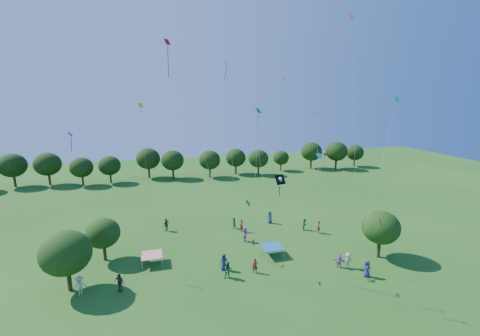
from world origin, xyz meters
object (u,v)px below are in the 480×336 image
(near_tree_west, at_px, (66,253))
(pirate_kite, at_px, (280,181))
(near_tree_north, at_px, (103,233))
(near_tree_east, at_px, (381,227))
(tent_blue, at_px, (272,247))
(tent_red_stripe, at_px, (152,255))
(red_high_kite, at_px, (181,89))

(near_tree_west, distance_m, pirate_kite, 21.15)
(near_tree_north, bearing_deg, near_tree_east, -14.35)
(tent_blue, height_order, pirate_kite, pirate_kite)
(pirate_kite, bearing_deg, near_tree_west, 177.22)
(pirate_kite, bearing_deg, near_tree_east, -6.61)
(near_tree_east, relative_size, tent_red_stripe, 2.45)
(tent_blue, relative_size, pirate_kite, 0.25)
(near_tree_east, height_order, pirate_kite, pirate_kite)
(near_tree_north, bearing_deg, near_tree_west, -114.91)
(pirate_kite, bearing_deg, red_high_kite, 155.62)
(near_tree_east, xyz_separation_m, tent_blue, (-11.41, 3.57, -2.51))
(tent_red_stripe, bearing_deg, near_tree_north, 155.62)
(near_tree_west, height_order, pirate_kite, pirate_kite)
(tent_blue, xyz_separation_m, pirate_kite, (-0.14, -2.23, 8.33))
(near_tree_east, bearing_deg, pirate_kite, 173.39)
(near_tree_west, height_order, tent_blue, near_tree_west)
(near_tree_north, relative_size, tent_blue, 2.20)
(tent_blue, height_order, red_high_kite, red_high_kite)
(pirate_kite, bearing_deg, tent_red_stripe, 163.07)
(near_tree_east, height_order, tent_red_stripe, near_tree_east)
(near_tree_north, relative_size, near_tree_east, 0.90)
(tent_red_stripe, relative_size, red_high_kite, 0.10)
(pirate_kite, bearing_deg, near_tree_north, 160.93)
(near_tree_east, bearing_deg, tent_red_stripe, 167.83)
(near_tree_west, distance_m, tent_red_stripe, 8.45)
(near_tree_east, distance_m, red_high_kite, 26.06)
(near_tree_north, bearing_deg, tent_blue, -12.39)
(tent_blue, bearing_deg, near_tree_west, -176.53)
(near_tree_north, height_order, near_tree_east, near_tree_east)
(near_tree_north, distance_m, tent_blue, 18.65)
(red_high_kite, bearing_deg, tent_red_stripe, -177.12)
(near_tree_west, relative_size, near_tree_east, 1.08)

